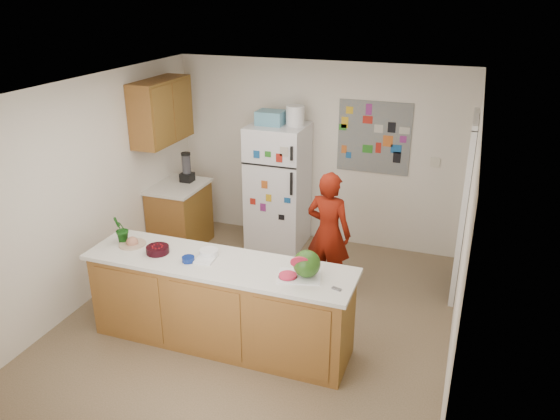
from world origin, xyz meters
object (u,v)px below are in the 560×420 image
(watermelon, at_px, (307,264))
(cherry_bowl, at_px, (158,250))
(refrigerator, at_px, (278,186))
(person, at_px, (328,233))

(watermelon, xyz_separation_m, cherry_bowl, (-1.54, -0.03, -0.10))
(cherry_bowl, bearing_deg, watermelon, 1.22)
(refrigerator, bearing_deg, watermelon, -64.40)
(refrigerator, relative_size, watermelon, 6.76)
(person, bearing_deg, refrigerator, -36.89)
(person, relative_size, watermelon, 5.88)
(person, distance_m, watermelon, 1.42)
(refrigerator, distance_m, watermelon, 2.64)
(refrigerator, height_order, person, refrigerator)
(watermelon, relative_size, cherry_bowl, 1.11)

